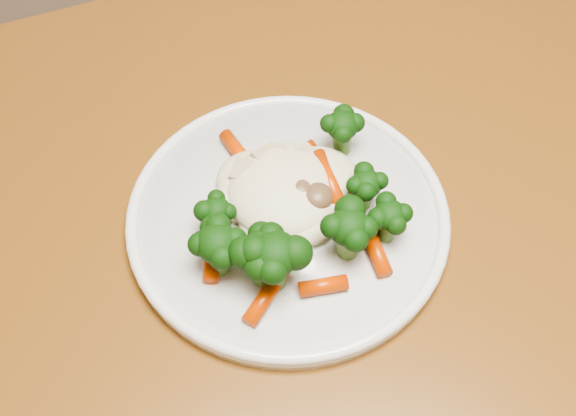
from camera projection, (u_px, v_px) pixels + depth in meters
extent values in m
cube|color=brown|center=(347.00, 252.00, 0.59)|extent=(1.24, 0.97, 0.04)
cube|color=brown|center=(526.00, 133.00, 1.16)|extent=(0.07, 0.07, 0.71)
cylinder|color=white|center=(288.00, 218.00, 0.57)|extent=(0.25, 0.25, 0.01)
ellipsoid|color=beige|center=(285.00, 183.00, 0.56)|extent=(0.11, 0.10, 0.04)
ellipsoid|color=black|center=(219.00, 253.00, 0.52)|extent=(0.05, 0.05, 0.05)
ellipsoid|color=black|center=(275.00, 265.00, 0.51)|extent=(0.06, 0.06, 0.05)
ellipsoid|color=black|center=(348.00, 237.00, 0.53)|extent=(0.05, 0.05, 0.04)
ellipsoid|color=black|center=(388.00, 223.00, 0.54)|extent=(0.04, 0.04, 0.04)
ellipsoid|color=black|center=(365.00, 192.00, 0.56)|extent=(0.04, 0.04, 0.03)
ellipsoid|color=black|center=(341.00, 134.00, 0.59)|extent=(0.04, 0.04, 0.04)
ellipsoid|color=black|center=(217.00, 217.00, 0.55)|extent=(0.04, 0.04, 0.03)
ellipsoid|color=black|center=(217.00, 251.00, 0.53)|extent=(0.04, 0.04, 0.04)
ellipsoid|color=black|center=(263.00, 261.00, 0.52)|extent=(0.05, 0.05, 0.05)
cylinder|color=#D04104|center=(238.00, 152.00, 0.60)|extent=(0.03, 0.05, 0.01)
cylinder|color=#D04104|center=(295.00, 155.00, 0.60)|extent=(0.04, 0.03, 0.01)
cylinder|color=#D04104|center=(329.00, 163.00, 0.59)|extent=(0.05, 0.03, 0.01)
cylinder|color=#D04104|center=(213.00, 253.00, 0.54)|extent=(0.02, 0.05, 0.01)
cylinder|color=#D04104|center=(266.00, 296.00, 0.52)|extent=(0.04, 0.05, 0.01)
cylinder|color=#D04104|center=(323.00, 286.00, 0.52)|extent=(0.04, 0.01, 0.01)
cylinder|color=#D04104|center=(375.00, 249.00, 0.54)|extent=(0.02, 0.05, 0.01)
cylinder|color=#D04104|center=(328.00, 178.00, 0.57)|extent=(0.02, 0.05, 0.01)
ellipsoid|color=brown|center=(300.00, 191.00, 0.56)|extent=(0.03, 0.03, 0.02)
ellipsoid|color=brown|center=(317.00, 197.00, 0.55)|extent=(0.03, 0.03, 0.02)
ellipsoid|color=brown|center=(272.00, 191.00, 0.56)|extent=(0.02, 0.02, 0.01)
cube|color=tan|center=(266.00, 157.00, 0.58)|extent=(0.03, 0.02, 0.01)
cube|color=tan|center=(307.00, 156.00, 0.58)|extent=(0.02, 0.02, 0.01)
cube|color=tan|center=(242.00, 171.00, 0.57)|extent=(0.02, 0.02, 0.01)
cube|color=tan|center=(277.00, 157.00, 0.58)|extent=(0.02, 0.02, 0.01)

